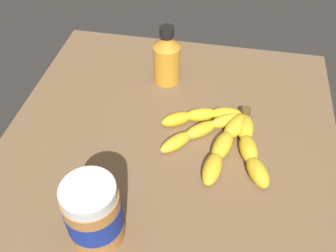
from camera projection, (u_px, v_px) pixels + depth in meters
ground_plane at (170, 140)px, 81.79cm from camera, size 70.77×72.01×3.52cm
banana_bunch at (222, 137)px, 77.92cm from camera, size 24.62×22.14×3.48cm
peanut_butter_jar at (93, 213)px, 59.93cm from camera, size 9.29×9.29×13.17cm
honey_bottle at (167, 58)px, 89.05cm from camera, size 6.66×6.66×14.68cm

